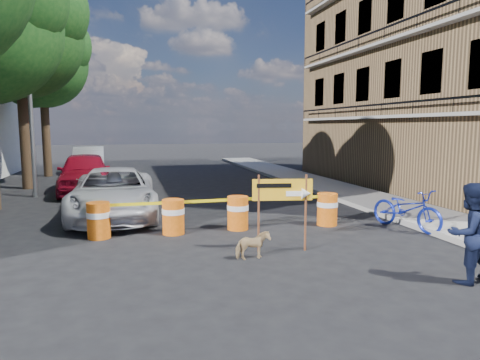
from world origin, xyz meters
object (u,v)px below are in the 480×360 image
barrel_mid_left (173,216)px  sedan_red (85,173)px  pedestrian (469,233)px  detour_sign (290,196)px  sedan_silver (89,160)px  barrel_far_left (99,220)px  barrel_far_right (327,209)px  dog (253,245)px  barrel_mid_right (238,212)px  bicycle (408,190)px  suv_white (114,193)px

barrel_mid_left → sedan_red: 8.40m
pedestrian → detour_sign: bearing=-52.4°
detour_sign → sedan_silver: 18.39m
barrel_far_left → barrel_far_right: same height
barrel_far_left → dog: (3.22, -2.59, -0.17)m
barrel_far_left → sedan_silver: size_ratio=0.19×
pedestrian → sedan_silver: pedestrian is taller
barrel_mid_right → detour_sign: (0.61, -2.24, 0.78)m
barrel_mid_left → barrel_mid_right: 1.73m
pedestrian → sedan_silver: size_ratio=0.37×
detour_sign → bicycle: (3.79, 1.12, -0.19)m
barrel_far_left → barrel_mid_right: size_ratio=1.00×
bicycle → dog: bearing=179.0°
detour_sign → dog: size_ratio=2.42×
dog → bicycle: bearing=-78.2°
barrel_far_right → sedan_silver: (-7.62, 15.39, 0.32)m
dog → suv_white: suv_white is taller
barrel_far_right → suv_white: size_ratio=0.17×
bicycle → suv_white: bicycle is taller
barrel_mid_right → bicycle: size_ratio=0.43×
barrel_mid_left → bicycle: 6.25m
detour_sign → suv_white: bearing=139.2°
barrel_far_left → barrel_far_right: 6.11m
barrel_far_left → bicycle: size_ratio=0.43×
sedan_red → sedan_silver: (-0.46, 7.43, -0.05)m
pedestrian → sedan_red: pedestrian is taller
barrel_far_right → bicycle: 2.17m
barrel_mid_right → barrel_mid_left: bearing=-177.8°
barrel_mid_left → sedan_silver: size_ratio=0.19×
detour_sign → sedan_red: size_ratio=0.34×
barrel_far_left → barrel_far_right: size_ratio=1.00×
pedestrian → bicycle: 3.99m
detour_sign → dog: 1.40m
barrel_mid_right → barrel_far_right: size_ratio=1.00×
suv_white → sedan_red: 5.49m
sedan_silver → dog: bearing=-78.5°
pedestrian → dog: pedestrian is taller
barrel_far_left → sedan_silver: 15.35m
sedan_red → detour_sign: bearing=-66.2°
barrel_mid_left → bicycle: bicycle is taller
dog → barrel_mid_left: bearing=22.7°
barrel_mid_left → sedan_silver: bearing=102.3°
barrel_mid_right → sedan_red: bearing=120.5°
detour_sign → pedestrian: (2.35, -2.60, -0.35)m
sedan_silver → detour_sign: bearing=-75.3°
barrel_far_right → suv_white: 6.40m
detour_sign → bicycle: 3.96m
barrel_far_right → suv_white: bearing=155.6°
barrel_far_left → barrel_far_right: bearing=-1.1°
dog → detour_sign: bearing=-74.0°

